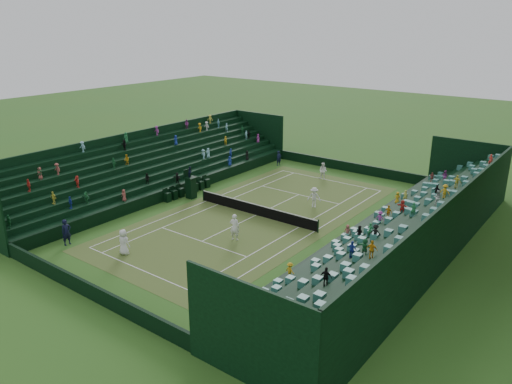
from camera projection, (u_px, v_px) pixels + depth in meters
ground at (256, 215)px, 40.36m from camera, size 160.00×160.00×0.00m
court_surface at (256, 215)px, 40.36m from camera, size 12.97×26.77×0.01m
perimeter_wall_north at (348, 167)px, 52.16m from camera, size 17.17×0.20×1.00m
perimeter_wall_south at (86, 289)px, 28.24m from camera, size 17.17×0.20×1.00m
perimeter_wall_east at (351, 235)px, 35.34m from camera, size 0.20×31.77×1.00m
perimeter_wall_west at (181, 189)px, 45.07m from camera, size 0.20×31.77×1.00m
north_grandstand at (410, 236)px, 32.60m from camera, size 6.60×32.00×4.90m
south_grandstand at (150, 170)px, 47.13m from camera, size 6.60×32.00×4.90m
tennis_net at (256, 209)px, 40.20m from camera, size 11.67×0.10×1.06m
umpire_chair at (191, 185)px, 44.00m from camera, size 0.92×0.92×2.89m
courtside_chairs at (188, 190)px, 45.20m from camera, size 0.54×5.51×1.17m
player_near_west at (124, 242)px, 33.31m from camera, size 0.94×0.68×1.80m
player_near_east at (235, 227)px, 35.49m from camera, size 0.83×0.67×1.99m
player_far_west at (323, 171)px, 49.47m from camera, size 0.87×0.71×1.66m
player_far_east at (314, 197)px, 41.90m from camera, size 1.29×1.06×1.74m
line_judge_north at (279, 158)px, 54.19m from camera, size 0.57×0.69×1.62m
line_judge_south at (66, 232)px, 34.77m from camera, size 0.52×0.73×1.88m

